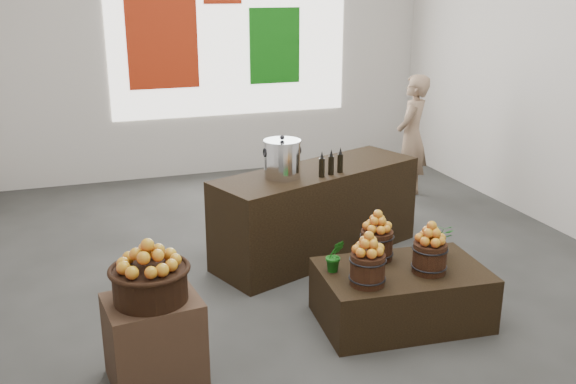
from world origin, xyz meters
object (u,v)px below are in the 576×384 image
object	(u,v)px
crate	(154,340)
counter	(317,212)
shopper	(412,137)
display_table	(401,295)
stock_pot_left	(282,160)
wicker_basket	(150,284)

from	to	relation	value
crate	counter	xyz separation A→B (m)	(1.75, 1.60, 0.13)
counter	shopper	world-z (taller)	shopper
display_table	stock_pot_left	distance (m)	1.59
display_table	shopper	distance (m)	3.15
crate	stock_pot_left	xyz separation A→B (m)	(1.35, 1.45, 0.72)
wicker_basket	stock_pot_left	xyz separation A→B (m)	(1.35, 1.45, 0.32)
display_table	counter	xyz separation A→B (m)	(-0.15, 1.42, 0.21)
wicker_basket	counter	xyz separation A→B (m)	(1.75, 1.60, -0.27)
crate	display_table	bearing A→B (deg)	5.53
display_table	crate	bearing A→B (deg)	-170.15
crate	display_table	size ratio (longest dim) A/B	0.47
wicker_basket	shopper	bearing A→B (deg)	39.78
wicker_basket	shopper	xyz separation A→B (m)	(3.45, 2.87, 0.06)
counter	stock_pot_left	world-z (taller)	stock_pot_left
crate	wicker_basket	xyz separation A→B (m)	(0.00, 0.00, 0.40)
wicker_basket	stock_pot_left	world-z (taller)	stock_pot_left
wicker_basket	display_table	bearing A→B (deg)	5.53
display_table	stock_pot_left	xyz separation A→B (m)	(-0.55, 1.27, 0.80)
wicker_basket	shopper	distance (m)	4.49
display_table	shopper	bearing A→B (deg)	64.37
counter	wicker_basket	bearing A→B (deg)	-158.42
crate	counter	bearing A→B (deg)	42.49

